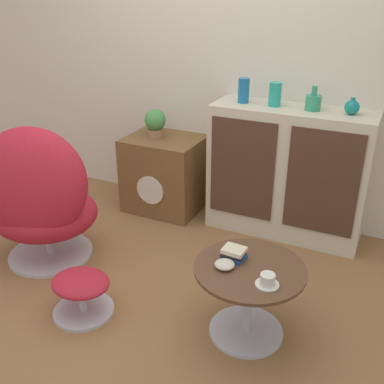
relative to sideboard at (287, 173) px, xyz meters
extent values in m
plane|color=olive|center=(-0.58, -1.18, -0.48)|extent=(12.00, 12.00, 0.00)
cube|color=beige|center=(-0.58, 0.22, 0.82)|extent=(6.40, 0.06, 2.60)
cube|color=beige|center=(0.00, 0.00, 0.00)|extent=(1.12, 0.38, 0.95)
cube|color=#472D1E|center=(-0.28, -0.19, 0.05)|extent=(0.47, 0.01, 0.72)
cube|color=#472D1E|center=(0.28, -0.19, 0.05)|extent=(0.47, 0.01, 0.72)
cube|color=brown|center=(-0.99, -0.05, -0.17)|extent=(0.60, 0.48, 0.61)
cylinder|color=beige|center=(-0.99, -0.29, -0.22)|extent=(0.23, 0.01, 0.23)
cylinder|color=#B7B7BC|center=(-1.36, -1.04, -0.47)|extent=(0.57, 0.57, 0.02)
cylinder|color=#B7B7BC|center=(-1.36, -1.04, -0.38)|extent=(0.06, 0.06, 0.14)
ellipsoid|color=#B21E2D|center=(-1.36, -1.04, -0.15)|extent=(0.88, 0.82, 0.33)
ellipsoid|color=#B21E2D|center=(-1.31, -1.16, 0.13)|extent=(0.82, 0.68, 0.75)
cylinder|color=#B7B7BC|center=(-0.78, -1.42, -0.47)|extent=(0.35, 0.35, 0.02)
cylinder|color=#B7B7BC|center=(-0.78, -1.42, -0.39)|extent=(0.04, 0.04, 0.14)
ellipsoid|color=#B21E2D|center=(-0.78, -1.42, -0.27)|extent=(0.34, 0.29, 0.09)
cylinder|color=#B7B7BC|center=(0.12, -1.18, -0.47)|extent=(0.40, 0.40, 0.02)
cylinder|color=#B7B7BC|center=(0.12, -1.18, -0.26)|extent=(0.04, 0.04, 0.38)
cylinder|color=brown|center=(0.12, -1.18, -0.06)|extent=(0.57, 0.57, 0.02)
cylinder|color=#196699|center=(-0.36, 0.00, 0.56)|extent=(0.08, 0.08, 0.17)
cylinder|color=teal|center=(-0.14, 0.00, 0.56)|extent=(0.09, 0.09, 0.16)
cylinder|color=#2D8E6B|center=(0.13, 0.00, 0.53)|extent=(0.10, 0.10, 0.10)
cylinder|color=#2D8E6B|center=(0.13, 0.00, 0.61)|extent=(0.04, 0.04, 0.06)
ellipsoid|color=#147A75|center=(0.38, 0.00, 0.52)|extent=(0.10, 0.10, 0.10)
cylinder|color=#147A75|center=(0.38, 0.00, 0.58)|extent=(0.03, 0.03, 0.02)
cylinder|color=#996B4C|center=(-1.06, -0.05, 0.17)|extent=(0.12, 0.12, 0.07)
sphere|color=#478E47|center=(-1.06, -0.05, 0.27)|extent=(0.17, 0.17, 0.17)
cylinder|color=silver|center=(0.24, -1.28, -0.05)|extent=(0.12, 0.12, 0.01)
cylinder|color=silver|center=(0.24, -1.28, -0.02)|extent=(0.07, 0.07, 0.06)
cube|color=#1E478C|center=(0.02, -1.14, -0.05)|extent=(0.13, 0.11, 0.02)
cube|color=black|center=(0.02, -1.13, -0.03)|extent=(0.12, 0.10, 0.02)
cube|color=beige|center=(0.02, -1.14, 0.00)|extent=(0.12, 0.10, 0.02)
ellipsoid|color=beige|center=(0.01, -1.23, -0.04)|extent=(0.10, 0.10, 0.04)
camera|label=1|loc=(0.68, -3.01, 1.25)|focal=42.00mm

